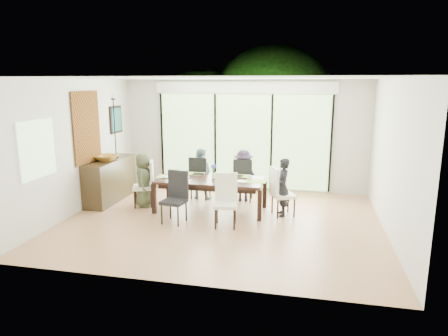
% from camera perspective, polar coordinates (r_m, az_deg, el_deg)
% --- Properties ---
extents(floor, '(6.00, 5.00, 0.01)m').
position_cam_1_polar(floor, '(7.77, -0.39, -7.65)').
color(floor, '#91593A').
rests_on(floor, ground).
extents(ceiling, '(6.00, 5.00, 0.01)m').
position_cam_1_polar(ceiling, '(7.31, -0.42, 12.76)').
color(ceiling, white).
rests_on(ceiling, wall_back).
extents(wall_back, '(6.00, 0.02, 2.70)m').
position_cam_1_polar(wall_back, '(9.86, 2.78, 4.70)').
color(wall_back, beige).
rests_on(wall_back, floor).
extents(wall_front, '(6.00, 0.02, 2.70)m').
position_cam_1_polar(wall_front, '(5.06, -6.62, -2.57)').
color(wall_front, silver).
rests_on(wall_front, floor).
extents(wall_left, '(0.02, 5.00, 2.70)m').
position_cam_1_polar(wall_left, '(8.59, -20.44, 2.83)').
color(wall_left, white).
rests_on(wall_left, floor).
extents(wall_right, '(0.02, 5.00, 2.70)m').
position_cam_1_polar(wall_right, '(7.39, 23.04, 1.22)').
color(wall_right, beige).
rests_on(wall_right, floor).
extents(glass_doors, '(4.20, 0.02, 2.30)m').
position_cam_1_polar(glass_doors, '(9.84, 2.73, 3.80)').
color(glass_doors, '#598C3F').
rests_on(glass_doors, wall_back).
extents(blinds_header, '(4.40, 0.06, 0.28)m').
position_cam_1_polar(blinds_header, '(9.73, 2.80, 11.39)').
color(blinds_header, white).
rests_on(blinds_header, wall_back).
extents(mullion_a, '(0.05, 0.04, 2.30)m').
position_cam_1_polar(mullion_a, '(10.38, -8.82, 4.11)').
color(mullion_a, black).
rests_on(mullion_a, wall_back).
extents(mullion_b, '(0.05, 0.04, 2.30)m').
position_cam_1_polar(mullion_b, '(9.97, -1.26, 3.92)').
color(mullion_b, black).
rests_on(mullion_b, wall_back).
extents(mullion_c, '(0.05, 0.04, 2.30)m').
position_cam_1_polar(mullion_c, '(9.74, 6.80, 3.65)').
color(mullion_c, black).
rests_on(mullion_c, wall_back).
extents(mullion_d, '(0.05, 0.04, 2.30)m').
position_cam_1_polar(mullion_d, '(9.71, 15.05, 3.29)').
color(mullion_d, black).
rests_on(mullion_d, wall_back).
extents(side_window, '(0.02, 0.90, 1.00)m').
position_cam_1_polar(side_window, '(7.57, -25.10, 2.44)').
color(side_window, '#8CAD7F').
rests_on(side_window, wall_left).
extents(deck, '(6.00, 1.80, 0.10)m').
position_cam_1_polar(deck, '(10.99, 3.47, -1.97)').
color(deck, brown).
rests_on(deck, ground).
extents(rail_top, '(6.00, 0.08, 0.06)m').
position_cam_1_polar(rail_top, '(11.63, 4.11, 1.84)').
color(rail_top, brown).
rests_on(rail_top, deck).
extents(foliage_left, '(3.20, 3.20, 3.20)m').
position_cam_1_polar(foliage_left, '(12.85, -3.22, 6.84)').
color(foliage_left, '#14380F').
rests_on(foliage_left, ground).
extents(foliage_mid, '(4.00, 4.00, 4.00)m').
position_cam_1_polar(foliage_mid, '(13.02, 6.97, 8.43)').
color(foliage_mid, '#14380F').
rests_on(foliage_mid, ground).
extents(foliage_right, '(2.80, 2.80, 2.80)m').
position_cam_1_polar(foliage_right, '(12.23, 15.01, 5.33)').
color(foliage_right, '#14380F').
rests_on(foliage_right, ground).
extents(foliage_far, '(3.60, 3.60, 3.60)m').
position_cam_1_polar(foliage_far, '(13.85, 3.06, 7.97)').
color(foliage_far, '#14380F').
rests_on(foliage_far, ground).
extents(table_top, '(2.17, 0.99, 0.05)m').
position_cam_1_polar(table_top, '(8.23, -1.94, -1.75)').
color(table_top, black).
rests_on(table_top, floor).
extents(table_apron, '(1.99, 0.81, 0.09)m').
position_cam_1_polar(table_apron, '(8.25, -1.94, -2.30)').
color(table_apron, black).
rests_on(table_apron, floor).
extents(table_leg_fl, '(0.08, 0.08, 0.62)m').
position_cam_1_polar(table_leg_fl, '(8.25, -9.97, -4.33)').
color(table_leg_fl, black).
rests_on(table_leg_fl, floor).
extents(table_leg_fr, '(0.08, 0.08, 0.62)m').
position_cam_1_polar(table_leg_fr, '(7.72, 5.12, -5.34)').
color(table_leg_fr, black).
rests_on(table_leg_fr, floor).
extents(table_leg_bl, '(0.08, 0.08, 0.62)m').
position_cam_1_polar(table_leg_bl, '(9.03, -7.93, -2.83)').
color(table_leg_bl, black).
rests_on(table_leg_bl, floor).
extents(table_leg_br, '(0.08, 0.08, 0.62)m').
position_cam_1_polar(table_leg_br, '(8.54, 5.84, -3.64)').
color(table_leg_br, black).
rests_on(table_leg_br, floor).
extents(chair_left_end, '(0.53, 0.53, 0.99)m').
position_cam_1_polar(chair_left_end, '(8.75, -11.52, -2.19)').
color(chair_left_end, silver).
rests_on(chair_left_end, floor).
extents(chair_right_end, '(0.55, 0.55, 0.99)m').
position_cam_1_polar(chair_right_end, '(8.05, 8.50, -3.33)').
color(chair_right_end, white).
rests_on(chair_right_end, floor).
extents(chair_far_left, '(0.43, 0.43, 0.99)m').
position_cam_1_polar(chair_far_left, '(9.18, -3.37, -1.29)').
color(chair_far_left, black).
rests_on(chair_far_left, floor).
extents(chair_far_right, '(0.44, 0.44, 0.99)m').
position_cam_1_polar(chair_far_right, '(8.97, 2.80, -1.60)').
color(chair_far_right, black).
rests_on(chair_far_right, floor).
extents(chair_near_left, '(0.47, 0.47, 0.99)m').
position_cam_1_polar(chair_near_left, '(7.61, -7.20, -4.21)').
color(chair_near_left, black).
rests_on(chair_near_left, floor).
extents(chair_near_right, '(0.47, 0.47, 0.99)m').
position_cam_1_polar(chair_near_right, '(7.35, 0.21, -4.71)').
color(chair_near_right, white).
rests_on(chair_near_right, floor).
extents(person_left_end, '(0.44, 0.60, 1.16)m').
position_cam_1_polar(person_left_end, '(8.72, -11.42, -1.65)').
color(person_left_end, '#444C33').
rests_on(person_left_end, floor).
extents(person_right_end, '(0.47, 0.61, 1.16)m').
position_cam_1_polar(person_right_end, '(8.03, 8.37, -2.74)').
color(person_right_end, black).
rests_on(person_right_end, floor).
extents(person_far_left, '(0.56, 0.37, 1.16)m').
position_cam_1_polar(person_far_left, '(9.14, -3.41, -0.79)').
color(person_far_left, '#6E8D9F').
rests_on(person_far_left, floor).
extents(person_far_right, '(0.57, 0.39, 1.16)m').
position_cam_1_polar(person_far_right, '(8.93, 2.78, -1.10)').
color(person_far_right, '#2B2132').
rests_on(person_far_right, floor).
extents(placemat_left, '(0.40, 0.29, 0.01)m').
position_cam_1_polar(placemat_left, '(8.50, -8.17, -1.21)').
color(placemat_left, '#89A83C').
rests_on(placemat_left, table_top).
extents(placemat_right, '(0.40, 0.29, 0.01)m').
position_cam_1_polar(placemat_right, '(8.05, 4.63, -1.88)').
color(placemat_right, '#8AB641').
rests_on(placemat_right, table_top).
extents(placemat_far_l, '(0.40, 0.29, 0.01)m').
position_cam_1_polar(placemat_far_l, '(8.72, -4.18, -0.79)').
color(placemat_far_l, '#93BA42').
rests_on(placemat_far_l, table_top).
extents(placemat_far_r, '(0.40, 0.29, 0.01)m').
position_cam_1_polar(placemat_far_r, '(8.49, 2.31, -1.11)').
color(placemat_far_r, '#93BA42').
rests_on(placemat_far_r, table_top).
extents(placemat_paper, '(0.40, 0.29, 0.01)m').
position_cam_1_polar(placemat_paper, '(8.10, -6.24, -1.84)').
color(placemat_paper, white).
rests_on(placemat_paper, table_top).
extents(tablet_far_l, '(0.23, 0.16, 0.01)m').
position_cam_1_polar(tablet_far_l, '(8.64, -3.63, -0.84)').
color(tablet_far_l, black).
rests_on(tablet_far_l, table_top).
extents(tablet_far_r, '(0.22, 0.15, 0.01)m').
position_cam_1_polar(tablet_far_r, '(8.45, 1.92, -1.12)').
color(tablet_far_r, black).
rests_on(tablet_far_r, table_top).
extents(papers, '(0.27, 0.20, 0.00)m').
position_cam_1_polar(papers, '(8.04, 2.82, -1.89)').
color(papers, white).
rests_on(papers, table_top).
extents(platter_base, '(0.23, 0.23, 0.02)m').
position_cam_1_polar(platter_base, '(8.09, -6.25, -1.74)').
color(platter_base, white).
rests_on(platter_base, table_top).
extents(platter_snacks, '(0.18, 0.18, 0.01)m').
position_cam_1_polar(platter_snacks, '(8.09, -6.25, -1.63)').
color(platter_snacks, orange).
rests_on(platter_snacks, table_top).
extents(vase, '(0.07, 0.07, 0.11)m').
position_cam_1_polar(vase, '(8.25, -1.53, -1.14)').
color(vase, silver).
rests_on(vase, table_top).
extents(hyacinth_stems, '(0.04, 0.04, 0.14)m').
position_cam_1_polar(hyacinth_stems, '(8.22, -1.53, -0.40)').
color(hyacinth_stems, '#337226').
rests_on(hyacinth_stems, table_top).
extents(hyacinth_blooms, '(0.10, 0.10, 0.10)m').
position_cam_1_polar(hyacinth_blooms, '(8.20, -1.53, 0.21)').
color(hyacinth_blooms, '#4C4EBE').
rests_on(hyacinth_blooms, table_top).
extents(laptop, '(0.35, 0.32, 0.02)m').
position_cam_1_polar(laptop, '(8.37, -7.76, -1.34)').
color(laptop, silver).
rests_on(laptop, table_top).
extents(cup_a, '(0.15, 0.15, 0.09)m').
position_cam_1_polar(cup_a, '(8.55, -6.26, -0.81)').
color(cup_a, white).
rests_on(cup_a, table_top).
extents(cup_b, '(0.13, 0.13, 0.08)m').
position_cam_1_polar(cup_b, '(8.09, -1.09, -1.50)').
color(cup_b, white).
rests_on(cup_b, table_top).
extents(cup_c, '(0.12, 0.12, 0.09)m').
position_cam_1_polar(cup_c, '(8.16, 3.68, -1.39)').
color(cup_c, white).
rests_on(cup_c, table_top).
extents(book, '(0.15, 0.21, 0.02)m').
position_cam_1_polar(book, '(8.21, -0.17, -1.52)').
color(book, white).
rests_on(book, table_top).
extents(sideboard, '(0.47, 1.66, 0.94)m').
position_cam_1_polar(sideboard, '(9.36, -15.94, -1.66)').
color(sideboard, black).
rests_on(sideboard, floor).
extents(bowl, '(0.50, 0.50, 0.12)m').
position_cam_1_polar(bowl, '(9.16, -16.43, 1.41)').
color(bowl, '#956220').
rests_on(bowl, sideboard).
extents(candlestick_base, '(0.10, 0.10, 0.04)m').
position_cam_1_polar(candlestick_base, '(9.56, -15.14, 1.67)').
color(candlestick_base, black).
rests_on(candlestick_base, sideboard).
extents(candlestick_shaft, '(0.02, 0.02, 1.30)m').
position_cam_1_polar(candlestick_shaft, '(9.47, -15.36, 5.58)').
color(candlestick_shaft, black).
rests_on(candlestick_shaft, sideboard).
extents(candlestick_pan, '(0.10, 0.10, 0.03)m').
position_cam_1_polar(candlestick_pan, '(9.42, -15.58, 9.47)').
color(candlestick_pan, black).
rests_on(candlestick_pan, sideboard).
extents(candle, '(0.04, 0.04, 0.10)m').
position_cam_1_polar(candle, '(9.42, -15.60, 9.85)').
color(candle, silver).
rests_on(candle, sideboard).
extents(tapestry, '(0.02, 1.00, 1.50)m').
position_cam_1_polar(tapestry, '(8.86, -19.01, 5.49)').
color(tapestry, brown).
rests_on(tapestry, wall_left).
extents(art_frame, '(0.03, 0.55, 0.65)m').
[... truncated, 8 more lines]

